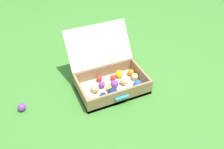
# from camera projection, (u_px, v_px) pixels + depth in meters

# --- Properties ---
(ground_plane) EXTENTS (16.00, 16.00, 0.00)m
(ground_plane) POSITION_uv_depth(u_px,v_px,m) (118.00, 85.00, 2.05)
(ground_plane) COLOR #3D7A2D
(open_suitcase) EXTENTS (0.54, 0.57, 0.42)m
(open_suitcase) POSITION_uv_depth(u_px,v_px,m) (109.00, 76.00, 1.99)
(open_suitcase) COLOR beige
(open_suitcase) RESTS_ON ground
(stray_ball_on_grass) EXTENTS (0.06, 0.06, 0.06)m
(stray_ball_on_grass) POSITION_uv_depth(u_px,v_px,m) (22.00, 107.00, 1.81)
(stray_ball_on_grass) COLOR purple
(stray_ball_on_grass) RESTS_ON ground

